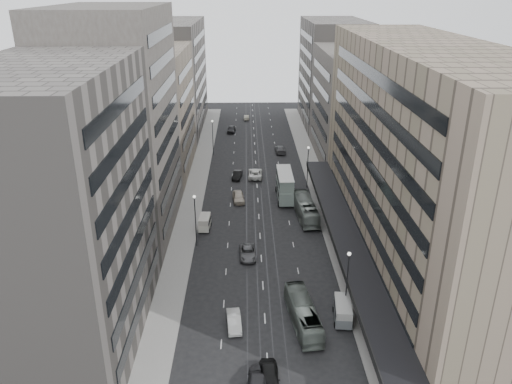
{
  "coord_description": "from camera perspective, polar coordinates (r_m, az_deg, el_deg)",
  "views": [
    {
      "loc": [
        -2.04,
        -54.81,
        36.88
      ],
      "look_at": [
        -0.57,
        18.04,
        6.22
      ],
      "focal_mm": 35.0,
      "sensor_mm": 36.0,
      "label": 1
    }
  ],
  "objects": [
    {
      "name": "lamp_right_near",
      "position": [
        60.18,
        10.41,
        -9.36
      ],
      "size": [
        0.44,
        0.44,
        8.32
      ],
      "color": "#262628",
      "rests_on": "ground"
    },
    {
      "name": "panel_van",
      "position": [
        80.83,
        -5.88,
        -3.45
      ],
      "size": [
        1.98,
        3.75,
        2.31
      ],
      "rotation": [
        0.0,
        0.0,
        -0.06
      ],
      "color": "beige",
      "rests_on": "ground"
    },
    {
      "name": "sedan_2",
      "position": [
        72.86,
        -0.94,
        -6.96
      ],
      "size": [
        2.55,
        5.13,
        1.4
      ],
      "primitive_type": "imported",
      "rotation": [
        0.0,
        0.0,
        0.05
      ],
      "color": "#58575A",
      "rests_on": "ground"
    },
    {
      "name": "building_left_a",
      "position": [
        55.22,
        -21.7,
        -2.25
      ],
      "size": [
        15.0,
        28.0,
        30.0
      ],
      "primitive_type": "cube",
      "color": "#65605B",
      "rests_on": "ground"
    },
    {
      "name": "building_right_far",
      "position": [
        140.7,
        8.73,
        13.2
      ],
      "size": [
        15.0,
        32.0,
        28.0
      ],
      "primitive_type": "cube",
      "color": "#65605B",
      "rests_on": "ground"
    },
    {
      "name": "sedan_1",
      "position": [
        59.62,
        -2.52,
        -14.53
      ],
      "size": [
        1.98,
        4.59,
        1.47
      ],
      "primitive_type": "imported",
      "rotation": [
        0.0,
        0.0,
        0.1
      ],
      "color": "silver",
      "rests_on": "ground"
    },
    {
      "name": "sedan_9",
      "position": [
        146.88,
        -1.09,
        8.54
      ],
      "size": [
        1.51,
        4.06,
        1.33
      ],
      "primitive_type": "imported",
      "rotation": [
        0.0,
        0.0,
        3.12
      ],
      "color": "beige",
      "rests_on": "ground"
    },
    {
      "name": "sedan_8",
      "position": [
        133.99,
        -2.83,
        7.19
      ],
      "size": [
        2.39,
        5.14,
        1.7
      ],
      "primitive_type": "imported",
      "rotation": [
        0.0,
        0.0,
        -0.08
      ],
      "color": "#242426",
      "rests_on": "ground"
    },
    {
      "name": "double_decker",
      "position": [
        91.22,
        3.31,
        0.82
      ],
      "size": [
        2.92,
        9.39,
        5.13
      ],
      "rotation": [
        0.0,
        0.0,
        0.0
      ],
      "color": "gray",
      "rests_on": "ground"
    },
    {
      "name": "ground",
      "position": [
        66.09,
        0.83,
        -11.1
      ],
      "size": [
        220.0,
        220.0,
        0.0
      ],
      "primitive_type": "plane",
      "color": "black",
      "rests_on": "ground"
    },
    {
      "name": "bus_far",
      "position": [
        84.7,
        5.69,
        -1.91
      ],
      "size": [
        3.54,
        11.73,
        3.22
      ],
      "primitive_type": "imported",
      "rotation": [
        0.0,
        0.0,
        3.21
      ],
      "color": "gray",
      "rests_on": "ground"
    },
    {
      "name": "lamp_left_far",
      "position": [
        114.55,
        -4.98,
        6.68
      ],
      "size": [
        0.44,
        0.44,
        8.32
      ],
      "color": "#262628",
      "rests_on": "ground"
    },
    {
      "name": "bus_near",
      "position": [
        59.75,
        5.41,
        -13.66
      ],
      "size": [
        3.73,
        10.69,
        2.92
      ],
      "primitive_type": "imported",
      "rotation": [
        0.0,
        0.0,
        3.27
      ],
      "color": "slate",
      "rests_on": "ground"
    },
    {
      "name": "lamp_left_near",
      "position": [
        74.34,
        -6.97,
        -2.59
      ],
      "size": [
        0.44,
        0.44,
        8.32
      ],
      "color": "#262628",
      "rests_on": "ground"
    },
    {
      "name": "sedan_6",
      "position": [
        102.15,
        -0.08,
        2.15
      ],
      "size": [
        2.93,
        6.04,
        1.66
      ],
      "primitive_type": "imported",
      "rotation": [
        0.0,
        0.0,
        3.11
      ],
      "color": "white",
      "rests_on": "ground"
    },
    {
      "name": "department_store",
      "position": [
        70.56,
        18.39,
        3.51
      ],
      "size": [
        19.2,
        60.0,
        30.0
      ],
      "color": "#7E6D5C",
      "rests_on": "ground"
    },
    {
      "name": "building_right_mid",
      "position": [
        112.17,
        11.15,
        9.58
      ],
      "size": [
        15.0,
        28.0,
        24.0
      ],
      "primitive_type": "cube",
      "color": "#45403C",
      "rests_on": "ground"
    },
    {
      "name": "sedan_3",
      "position": [
        52.31,
        0.21,
        -20.82
      ],
      "size": [
        2.85,
        5.63,
        1.57
      ],
      "primitive_type": "imported",
      "rotation": [
        0.0,
        0.0,
        3.02
      ],
      "color": "black",
      "rests_on": "ground"
    },
    {
      "name": "lamp_right_far",
      "position": [
        95.95,
        5.95,
        3.41
      ],
      "size": [
        0.44,
        0.44,
        8.32
      ],
      "color": "#262628",
      "rests_on": "ground"
    },
    {
      "name": "sedan_5",
      "position": [
        101.56,
        -2.16,
        1.96
      ],
      "size": [
        2.15,
        4.74,
        1.51
      ],
      "primitive_type": "imported",
      "rotation": [
        0.0,
        0.0,
        -0.12
      ],
      "color": "black",
      "rests_on": "ground"
    },
    {
      "name": "vw_microbus",
      "position": [
        61.01,
        9.9,
        -13.19
      ],
      "size": [
        2.46,
        4.68,
        2.43
      ],
      "rotation": [
        0.0,
        0.0,
        -0.11
      ],
      "color": "slate",
      "rests_on": "ground"
    },
    {
      "name": "sidewalk_right",
      "position": [
        100.36,
        6.97,
        1.13
      ],
      "size": [
        4.0,
        125.0,
        0.15
      ],
      "primitive_type": "cube",
      "color": "gray",
      "rests_on": "ground"
    },
    {
      "name": "building_left_d",
      "position": [
        137.14,
        -9.54,
        12.91
      ],
      "size": [
        15.0,
        38.0,
        28.0
      ],
      "primitive_type": "cube",
      "color": "#65605B",
      "rests_on": "ground"
    },
    {
      "name": "building_left_c",
      "position": [
        105.53,
        -11.9,
        8.97
      ],
      "size": [
        15.0,
        28.0,
        25.0
      ],
      "primitive_type": "cube",
      "color": "gray",
      "rests_on": "ground"
    },
    {
      "name": "sedan_7",
      "position": [
        117.49,
        2.77,
        4.91
      ],
      "size": [
        2.48,
        5.67,
        1.62
      ],
      "primitive_type": "imported",
      "rotation": [
        0.0,
        0.0,
        3.18
      ],
      "color": "#4F4F51",
      "rests_on": "ground"
    },
    {
      "name": "sedan_4",
      "position": [
        90.84,
        -2.02,
        -0.56
      ],
      "size": [
        2.49,
        5.19,
        1.71
      ],
      "primitive_type": "imported",
      "rotation": [
        0.0,
        0.0,
        0.09
      ],
      "color": "#B6A996",
      "rests_on": "ground"
    },
    {
      "name": "sedan_0",
      "position": [
        52.54,
        1.52,
        -20.48
      ],
      "size": [
        2.14,
        5.05,
        1.7
      ],
      "primitive_type": "imported",
      "rotation": [
        0.0,
        0.0,
        0.03
      ],
      "color": "black",
      "rests_on": "ground"
    },
    {
      "name": "building_left_b",
      "position": [
        78.88,
        -15.53,
        7.39
      ],
      "size": [
        15.0,
        26.0,
        34.0
      ],
      "primitive_type": "cube",
      "color": "#45403C",
      "rests_on": "ground"
    },
    {
      "name": "sidewalk_left",
      "position": [
        99.88,
        -6.8,
        1.02
      ],
      "size": [
        4.0,
        125.0,
        0.15
      ],
      "primitive_type": "cube",
      "color": "gray",
      "rests_on": "ground"
    }
  ]
}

